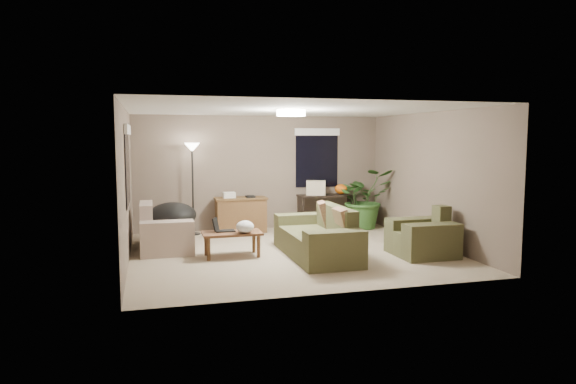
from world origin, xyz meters
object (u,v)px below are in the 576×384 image
object	(u,v)px
floor_lamp	(192,158)
coffee_table	(232,236)
main_sofa	(319,239)
houseplant	(364,205)
loveseat	(164,232)
cat_scratching_post	(412,234)
console_table	(326,208)
armchair	(423,238)
desk	(241,215)
papasan_chair	(172,220)

from	to	relation	value
floor_lamp	coffee_table	bearing A→B (deg)	-78.15
main_sofa	houseplant	world-z (taller)	houseplant
coffee_table	floor_lamp	bearing A→B (deg)	101.85
floor_lamp	main_sofa	bearing A→B (deg)	-53.59
loveseat	houseplant	bearing A→B (deg)	13.08
cat_scratching_post	houseplant	bearing A→B (deg)	94.64
console_table	armchair	bearing A→B (deg)	-77.24
loveseat	floor_lamp	bearing A→B (deg)	63.39
floor_lamp	cat_scratching_post	xyz separation A→B (m)	(3.91, -2.15, -1.38)
coffee_table	cat_scratching_post	world-z (taller)	cat_scratching_post
floor_lamp	cat_scratching_post	bearing A→B (deg)	-28.82
console_table	cat_scratching_post	distance (m)	2.41
desk	houseplant	distance (m)	2.76
main_sofa	desk	bearing A→B (deg)	109.18
desk	floor_lamp	size ratio (longest dim) A/B	0.58
console_table	houseplant	distance (m)	0.85
papasan_chair	cat_scratching_post	world-z (taller)	papasan_chair
floor_lamp	loveseat	bearing A→B (deg)	-116.61
main_sofa	houseplant	xyz separation A→B (m)	(1.86, 2.33, 0.23)
coffee_table	desk	size ratio (longest dim) A/B	0.91
loveseat	papasan_chair	xyz separation A→B (m)	(0.17, 0.39, 0.17)
houseplant	main_sofa	bearing A→B (deg)	-128.64
loveseat	coffee_table	bearing A→B (deg)	-40.77
coffee_table	houseplant	bearing A→B (deg)	30.82
console_table	loveseat	bearing A→B (deg)	-159.90
desk	floor_lamp	distance (m)	1.58
armchair	desk	xyz separation A→B (m)	(-2.64, 2.98, 0.08)
coffee_table	floor_lamp	distance (m)	2.57
loveseat	console_table	xyz separation A→B (m)	(3.59, 1.31, 0.14)
coffee_table	cat_scratching_post	distance (m)	3.45
loveseat	floor_lamp	distance (m)	1.92
coffee_table	papasan_chair	world-z (taller)	papasan_chair
main_sofa	loveseat	bearing A→B (deg)	152.67
armchair	console_table	size ratio (longest dim) A/B	0.77
cat_scratching_post	main_sofa	bearing A→B (deg)	-168.25
main_sofa	coffee_table	size ratio (longest dim) A/B	2.20
coffee_table	console_table	distance (m)	3.37
main_sofa	console_table	xyz separation A→B (m)	(1.06, 2.62, 0.14)
armchair	console_table	distance (m)	3.12
armchair	main_sofa	bearing A→B (deg)	166.62
houseplant	cat_scratching_post	xyz separation A→B (m)	(0.15, -1.91, -0.31)
cat_scratching_post	floor_lamp	bearing A→B (deg)	151.18
loveseat	console_table	size ratio (longest dim) A/B	1.23
loveseat	cat_scratching_post	bearing A→B (deg)	-11.06
desk	houseplant	bearing A→B (deg)	-4.89
loveseat	desk	bearing A→B (deg)	37.46
main_sofa	cat_scratching_post	xyz separation A→B (m)	(2.01, 0.42, -0.08)
cat_scratching_post	coffee_table	bearing A→B (deg)	-179.05
main_sofa	armchair	distance (m)	1.80
desk	houseplant	world-z (taller)	houseplant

